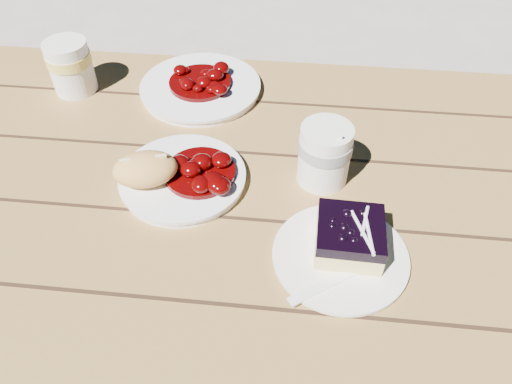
# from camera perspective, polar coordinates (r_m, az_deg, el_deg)

# --- Properties ---
(ground) EXTENTS (60.00, 60.00, 0.00)m
(ground) POSITION_cam_1_polar(r_m,az_deg,el_deg) (1.52, -9.81, -18.78)
(ground) COLOR #A09A90
(ground) RESTS_ON ground
(picnic_table) EXTENTS (2.00, 1.55, 0.75)m
(picnic_table) POSITION_cam_1_polar(r_m,az_deg,el_deg) (1.03, -13.85, -4.51)
(picnic_table) COLOR brown
(picnic_table) RESTS_ON ground
(main_plate) EXTENTS (0.21, 0.21, 0.02)m
(main_plate) POSITION_cam_1_polar(r_m,az_deg,el_deg) (0.87, -8.36, 1.52)
(main_plate) COLOR white
(main_plate) RESTS_ON picnic_table
(goulash_stew) EXTENTS (0.12, 0.12, 0.04)m
(goulash_stew) POSITION_cam_1_polar(r_m,az_deg,el_deg) (0.85, -6.52, 3.02)
(goulash_stew) COLOR #440202
(goulash_stew) RESTS_ON main_plate
(bread_roll) EXTENTS (0.12, 0.10, 0.06)m
(bread_roll) POSITION_cam_1_polar(r_m,az_deg,el_deg) (0.84, -12.53, 2.56)
(bread_roll) COLOR #E0A656
(bread_roll) RESTS_ON main_plate
(dessert_plate) EXTENTS (0.20, 0.20, 0.01)m
(dessert_plate) POSITION_cam_1_polar(r_m,az_deg,el_deg) (0.76, 9.59, -7.32)
(dessert_plate) COLOR white
(dessert_plate) RESTS_ON picnic_table
(blueberry_cake) EXTENTS (0.10, 0.10, 0.06)m
(blueberry_cake) POSITION_cam_1_polar(r_m,az_deg,el_deg) (0.75, 10.63, -4.99)
(blueberry_cake) COLOR #F6E186
(blueberry_cake) RESTS_ON dessert_plate
(fork_dessert) EXTENTS (0.15, 0.11, 0.00)m
(fork_dessert) POSITION_cam_1_polar(r_m,az_deg,el_deg) (0.72, 8.12, -10.35)
(fork_dessert) COLOR white
(fork_dessert) RESTS_ON dessert_plate
(coffee_cup) EXTENTS (0.09, 0.09, 0.11)m
(coffee_cup) POSITION_cam_1_polar(r_m,az_deg,el_deg) (0.84, 7.82, 4.26)
(coffee_cup) COLOR white
(coffee_cup) RESTS_ON picnic_table
(second_plate) EXTENTS (0.25, 0.25, 0.02)m
(second_plate) POSITION_cam_1_polar(r_m,az_deg,el_deg) (1.08, -6.35, 11.72)
(second_plate) COLOR white
(second_plate) RESTS_ON picnic_table
(second_stew) EXTENTS (0.13, 0.13, 0.04)m
(second_stew) POSITION_cam_1_polar(r_m,az_deg,el_deg) (1.06, -6.48, 13.02)
(second_stew) COLOR #440202
(second_stew) RESTS_ON second_plate
(second_cup) EXTENTS (0.09, 0.09, 0.11)m
(second_cup) POSITION_cam_1_polar(r_m,az_deg,el_deg) (1.12, -20.41, 13.27)
(second_cup) COLOR white
(second_cup) RESTS_ON picnic_table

